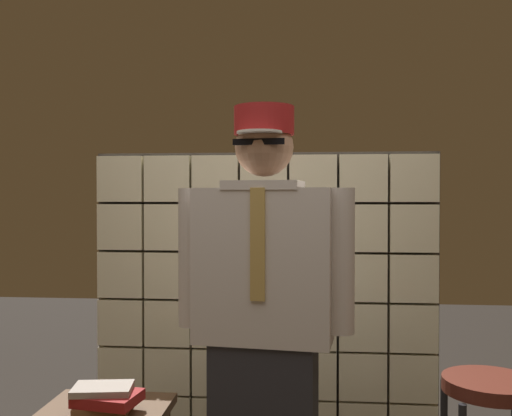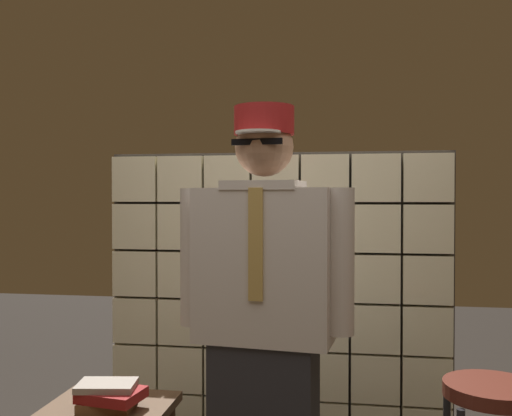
% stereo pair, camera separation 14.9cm
% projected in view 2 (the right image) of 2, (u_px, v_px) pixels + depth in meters
% --- Properties ---
extents(glass_block_wall, '(2.00, 0.10, 1.72)m').
position_uv_depth(glass_block_wall, '(276.00, 300.00, 3.30)').
color(glass_block_wall, beige).
rests_on(glass_block_wall, ground).
extents(standing_person, '(0.72, 0.33, 1.79)m').
position_uv_depth(standing_person, '(264.00, 323.00, 2.26)').
color(standing_person, '#28282D').
rests_on(standing_person, ground).
extents(book_stack, '(0.29, 0.22, 0.11)m').
position_uv_depth(book_stack, '(109.00, 396.00, 2.36)').
color(book_stack, brown).
rests_on(book_stack, side_table).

